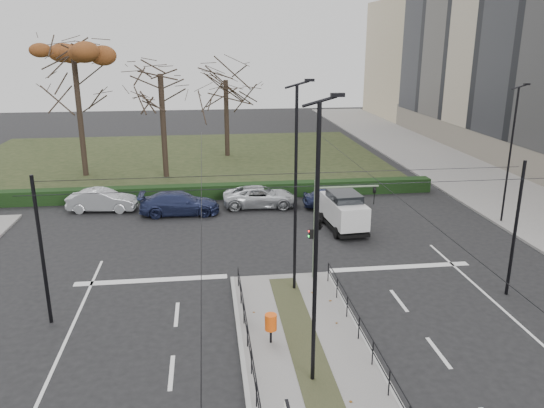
{
  "coord_description": "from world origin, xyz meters",
  "views": [
    {
      "loc": [
        -3.29,
        -17.62,
        10.63
      ],
      "look_at": [
        -0.19,
        6.72,
        3.09
      ],
      "focal_mm": 35.0,
      "sensor_mm": 36.0,
      "label": 1
    }
  ],
  "objects": [
    {
      "name": "bare_tree_near",
      "position": [
        -6.54,
        25.09,
        7.63
      ],
      "size": [
        5.53,
        5.53,
        10.82
      ],
      "color": "black",
      "rests_on": "park"
    },
    {
      "name": "litter_bin",
      "position": [
        -1.19,
        -0.78,
        0.94
      ],
      "size": [
        0.44,
        0.44,
        1.12
      ],
      "color": "black",
      "rests_on": "median_island"
    },
    {
      "name": "catenary",
      "position": [
        0.0,
        1.62,
        3.42
      ],
      "size": [
        20.0,
        34.0,
        6.0
      ],
      "color": "black",
      "rests_on": "ground"
    },
    {
      "name": "rust_tree",
      "position": [
        -13.13,
        26.34,
        9.32
      ],
      "size": [
        7.61,
        7.61,
        12.15
      ],
      "color": "black",
      "rests_on": "park"
    },
    {
      "name": "traffic_light",
      "position": [
        1.75,
        4.5,
        2.85
      ],
      "size": [
        3.17,
        1.78,
        4.66
      ],
      "color": "#63755A",
      "rests_on": "median_island"
    },
    {
      "name": "ground",
      "position": [
        0.0,
        0.0,
        0.0
      ],
      "size": [
        140.0,
        140.0,
        0.0
      ],
      "primitive_type": "plane",
      "color": "black",
      "rests_on": "ground"
    },
    {
      "name": "park",
      "position": [
        -6.0,
        32.0,
        0.05
      ],
      "size": [
        38.0,
        26.0,
        0.1
      ],
      "primitive_type": "cube",
      "color": "black",
      "rests_on": "ground"
    },
    {
      "name": "streetlamp_median_far",
      "position": [
        0.42,
        3.47,
        4.76
      ],
      "size": [
        0.76,
        0.16,
        9.08
      ],
      "color": "black",
      "rests_on": "median_island"
    },
    {
      "name": "hedge",
      "position": [
        -6.0,
        18.6,
        0.5
      ],
      "size": [
        38.0,
        1.0,
        1.0
      ],
      "primitive_type": "cube",
      "color": "black",
      "rests_on": "ground"
    },
    {
      "name": "parked_car_second",
      "position": [
        -10.09,
        16.58,
        0.72
      ],
      "size": [
        4.52,
        1.98,
        1.45
      ],
      "primitive_type": "imported",
      "rotation": [
        0.0,
        0.0,
        1.47
      ],
      "color": "#B6BABF",
      "rests_on": "ground"
    },
    {
      "name": "parked_car_fourth",
      "position": [
        0.25,
        16.2,
        0.69
      ],
      "size": [
        5.09,
        2.54,
        1.38
      ],
      "primitive_type": "imported",
      "rotation": [
        0.0,
        0.0,
        1.52
      ],
      "color": "#B6BABF",
      "rests_on": "ground"
    },
    {
      "name": "median_railing",
      "position": [
        0.0,
        -2.6,
        0.98
      ],
      "size": [
        4.14,
        13.24,
        0.92
      ],
      "color": "black",
      "rests_on": "median_island"
    },
    {
      "name": "parked_car_third",
      "position": [
        -5.07,
        15.25,
        0.73
      ],
      "size": [
        5.08,
        2.13,
        1.47
      ],
      "primitive_type": "imported",
      "rotation": [
        0.0,
        0.0,
        1.56
      ],
      "color": "#21294E",
      "rests_on": "ground"
    },
    {
      "name": "parked_car_fifth",
      "position": [
        5.07,
        15.44,
        0.69
      ],
      "size": [
        4.09,
        1.7,
        1.38
      ],
      "primitive_type": "imported",
      "rotation": [
        0.0,
        0.0,
        1.55
      ],
      "color": "#21294E",
      "rests_on": "ground"
    },
    {
      "name": "bare_tree_center",
      "position": [
        -1.2,
        32.78,
        6.68
      ],
      "size": [
        7.05,
        7.05,
        9.44
      ],
      "color": "black",
      "rests_on": "park"
    },
    {
      "name": "median_island",
      "position": [
        0.0,
        -2.5,
        0.07
      ],
      "size": [
        4.4,
        15.0,
        0.14
      ],
      "primitive_type": "cube",
      "color": "slate",
      "rests_on": "ground"
    },
    {
      "name": "streetlamp_sidewalk",
      "position": [
        14.52,
        11.02,
        4.32
      ],
      "size": [
        0.69,
        0.14,
        8.22
      ],
      "color": "black",
      "rests_on": "sidewalk_east"
    },
    {
      "name": "streetlamp_median_near",
      "position": [
        -0.1,
        -3.14,
        4.79
      ],
      "size": [
        0.76,
        0.16,
        9.14
      ],
      "color": "black",
      "rests_on": "median_island"
    },
    {
      "name": "white_van",
      "position": [
        4.6,
        11.09,
        1.19
      ],
      "size": [
        2.2,
        4.29,
        2.27
      ],
      "color": "silver",
      "rests_on": "ground"
    },
    {
      "name": "sidewalk_east",
      "position": [
        18.0,
        22.0,
        0.07
      ],
      "size": [
        8.0,
        90.0,
        0.14
      ],
      "primitive_type": "cube",
      "color": "slate",
      "rests_on": "ground"
    }
  ]
}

